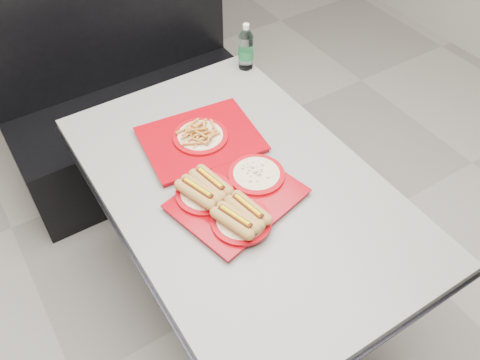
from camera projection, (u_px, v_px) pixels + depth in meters
ground at (241, 293)px, 2.37m from camera, size 6.00×6.00×0.00m
diner_table at (241, 213)px, 1.94m from camera, size 0.92×1.42×0.75m
booth_bench at (131, 101)px, 2.71m from camera, size 1.30×0.57×1.35m
tray_near at (233, 198)px, 1.73m from camera, size 0.48×0.41×0.09m
tray_far at (201, 137)px, 1.95m from camera, size 0.47×0.39×0.09m
water_bottle at (246, 49)px, 2.25m from camera, size 0.07×0.07×0.22m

